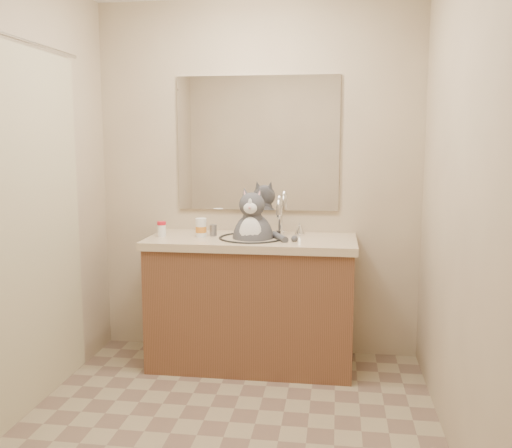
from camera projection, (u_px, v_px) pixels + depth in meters
The scene contains 8 objects.
room at pixel (221, 199), 2.68m from camera, with size 2.22×2.52×2.42m.
vanity at pixel (252, 299), 3.73m from camera, with size 1.34×0.59×1.12m.
mirror at pixel (257, 144), 3.85m from camera, with size 1.10×0.02×0.90m, color white.
shower_curtain at pixel (26, 226), 2.94m from camera, with size 0.02×1.30×1.93m.
cat at pixel (253, 236), 3.65m from camera, with size 0.38×0.31×0.53m.
pill_bottle_redcap at pixel (162, 229), 3.72m from camera, with size 0.07×0.07×0.10m.
pill_bottle_orange at pixel (201, 228), 3.70m from camera, with size 0.09×0.09×0.12m.
grey_canister at pixel (213, 230), 3.74m from camera, with size 0.06×0.06×0.07m.
Camera 1 is at (0.54, -2.62, 1.47)m, focal length 40.00 mm.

